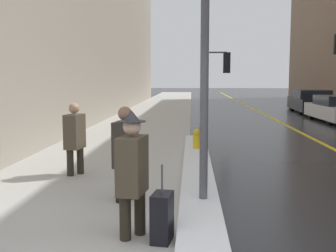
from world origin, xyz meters
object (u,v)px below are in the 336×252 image
object	(u,v)px
lamp_post	(205,28)
rolling_suitcase	(162,218)
traffic_light_near	(218,70)
fire_hydrant	(197,143)
parked_car_black	(311,102)
pedestrian_with_shoulder_bag	(126,149)
pedestrian_in_fedora	(132,169)
pedestrian_in_glasses	(75,135)

from	to	relation	value
lamp_post	rolling_suitcase	size ratio (longest dim) A/B	4.60
lamp_post	traffic_light_near	world-z (taller)	lamp_post
rolling_suitcase	fire_hydrant	world-z (taller)	rolling_suitcase
parked_car_black	rolling_suitcase	size ratio (longest dim) A/B	5.05
fire_hydrant	lamp_post	bearing A→B (deg)	-89.45
pedestrian_with_shoulder_bag	parked_car_black	size ratio (longest dim) A/B	0.32
pedestrian_in_fedora	pedestrian_in_glasses	size ratio (longest dim) A/B	1.07
rolling_suitcase	lamp_post	bearing A→B (deg)	164.81
traffic_light_near	rolling_suitcase	world-z (taller)	traffic_light_near
traffic_light_near	fire_hydrant	world-z (taller)	traffic_light_near
pedestrian_with_shoulder_bag	pedestrian_in_glasses	world-z (taller)	pedestrian_with_shoulder_bag
pedestrian_with_shoulder_bag	pedestrian_in_glasses	xyz separation A→B (m)	(-1.30, 1.73, -0.03)
rolling_suitcase	fire_hydrant	distance (m)	5.58
lamp_post	pedestrian_in_glasses	xyz separation A→B (m)	(-2.52, 2.24, -1.84)
lamp_post	rolling_suitcase	distance (m)	2.67
lamp_post	pedestrian_in_fedora	bearing A→B (deg)	-130.66
pedestrian_with_shoulder_bag	rolling_suitcase	bearing A→B (deg)	31.75
parked_car_black	rolling_suitcase	xyz separation A→B (m)	(-7.23, -19.87, -0.31)
pedestrian_in_fedora	rolling_suitcase	size ratio (longest dim) A/B	1.66
parked_car_black	pedestrian_in_fedora	bearing A→B (deg)	161.96
fire_hydrant	parked_car_black	bearing A→B (deg)	64.72
fire_hydrant	traffic_light_near	bearing A→B (deg)	83.09
pedestrian_in_fedora	pedestrian_with_shoulder_bag	world-z (taller)	pedestrian_in_fedora
pedestrian_in_glasses	rolling_suitcase	bearing A→B (deg)	39.60
traffic_light_near	rolling_suitcase	bearing A→B (deg)	-97.97
traffic_light_near	pedestrian_with_shoulder_bag	xyz separation A→B (m)	(-2.19, -12.24, -1.48)
pedestrian_in_fedora	pedestrian_with_shoulder_bag	size ratio (longest dim) A/B	1.04
traffic_light_near	pedestrian_with_shoulder_bag	bearing A→B (deg)	-101.98
pedestrian_in_fedora	parked_car_black	distance (m)	21.16
lamp_post	parked_car_black	distance (m)	19.98
pedestrian_with_shoulder_bag	fire_hydrant	bearing A→B (deg)	172.33
pedestrian_in_glasses	traffic_light_near	bearing A→B (deg)	170.74
rolling_suitcase	pedestrian_in_fedora	bearing A→B (deg)	-98.49
lamp_post	rolling_suitcase	bearing A→B (deg)	-114.30
lamp_post	parked_car_black	world-z (taller)	lamp_post
pedestrian_with_shoulder_bag	rolling_suitcase	distance (m)	1.88
lamp_post	pedestrian_in_fedora	xyz separation A→B (m)	(-0.89, -1.04, -1.79)
lamp_post	rolling_suitcase	world-z (taller)	lamp_post
lamp_post	pedestrian_with_shoulder_bag	world-z (taller)	lamp_post
traffic_light_near	rolling_suitcase	xyz separation A→B (m)	(-1.49, -13.90, -2.02)
pedestrian_in_fedora	parked_car_black	bearing A→B (deg)	168.05
pedestrian_with_shoulder_bag	rolling_suitcase	world-z (taller)	pedestrian_with_shoulder_bag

